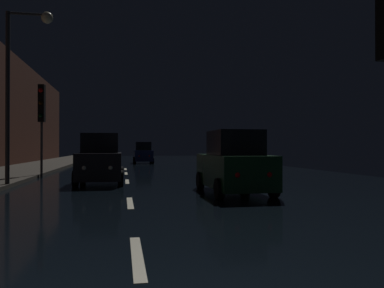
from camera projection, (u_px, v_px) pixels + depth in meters
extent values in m
cube|color=black|center=(126.00, 170.00, 26.51)|extent=(25.50, 84.00, 0.02)
cube|color=#38332B|center=(25.00, 169.00, 25.34)|extent=(4.40, 84.00, 0.15)
cube|color=beige|center=(137.00, 256.00, 5.36)|extent=(0.16, 2.20, 0.01)
cube|color=beige|center=(130.00, 203.00, 10.48)|extent=(0.16, 2.20, 0.01)
cube|color=beige|center=(127.00, 182.00, 17.02)|extent=(0.16, 2.20, 0.01)
cube|color=beige|center=(126.00, 173.00, 22.30)|extent=(0.16, 2.20, 0.01)
cube|color=beige|center=(125.00, 169.00, 26.72)|extent=(0.16, 2.20, 0.01)
cylinder|color=#38383A|center=(42.00, 150.00, 19.47)|extent=(0.12, 0.12, 2.81)
cube|color=black|center=(42.00, 103.00, 19.49)|extent=(0.33, 0.36, 1.90)
sphere|color=red|center=(41.00, 90.00, 19.32)|extent=(0.22, 0.22, 0.22)
sphere|color=black|center=(41.00, 103.00, 19.31)|extent=(0.22, 0.22, 0.22)
sphere|color=black|center=(41.00, 115.00, 19.31)|extent=(0.22, 0.22, 0.22)
cylinder|color=#2D2D30|center=(8.00, 100.00, 14.39)|extent=(0.16, 0.16, 6.63)
cylinder|color=#2D2D30|center=(28.00, 14.00, 14.54)|extent=(1.40, 0.10, 0.10)
sphere|color=beige|center=(47.00, 18.00, 14.67)|extent=(0.44, 0.44, 0.44)
cube|color=black|center=(100.00, 165.00, 16.36)|extent=(1.75, 4.09, 1.07)
cube|color=black|center=(101.00, 143.00, 16.51)|extent=(1.49, 2.05, 0.82)
cylinder|color=black|center=(121.00, 178.00, 15.10)|extent=(0.21, 0.62, 0.62)
cylinder|color=black|center=(75.00, 179.00, 14.79)|extent=(0.21, 0.62, 0.62)
cylinder|color=black|center=(121.00, 173.00, 17.92)|extent=(0.21, 0.62, 0.62)
cylinder|color=black|center=(83.00, 174.00, 17.61)|extent=(0.21, 0.62, 0.62)
sphere|color=white|center=(110.00, 168.00, 14.47)|extent=(0.18, 0.18, 0.18)
sphere|color=white|center=(84.00, 168.00, 14.30)|extent=(0.18, 0.18, 0.18)
sphere|color=red|center=(113.00, 163.00, 18.42)|extent=(0.18, 0.18, 0.18)
sphere|color=red|center=(92.00, 163.00, 18.25)|extent=(0.18, 0.18, 0.18)
cube|color=#0F3819|center=(233.00, 171.00, 12.83)|extent=(1.73, 4.03, 1.06)
cube|color=black|center=(235.00, 143.00, 12.70)|extent=(1.47, 2.02, 0.81)
cylinder|color=black|center=(200.00, 180.00, 14.07)|extent=(0.21, 0.61, 0.61)
cylinder|color=black|center=(245.00, 180.00, 14.37)|extent=(0.21, 0.61, 0.61)
cylinder|color=black|center=(219.00, 189.00, 11.29)|extent=(0.21, 0.61, 0.61)
cylinder|color=black|center=(274.00, 188.00, 11.59)|extent=(0.21, 0.61, 0.61)
sphere|color=slate|center=(207.00, 168.00, 14.69)|extent=(0.17, 0.17, 0.17)
sphere|color=slate|center=(231.00, 167.00, 14.86)|extent=(0.17, 0.17, 0.17)
sphere|color=red|center=(237.00, 175.00, 10.80)|extent=(0.17, 0.17, 0.17)
sphere|color=red|center=(269.00, 175.00, 10.97)|extent=(0.17, 0.17, 0.17)
cube|color=#141E51|center=(143.00, 156.00, 37.03)|extent=(1.69, 3.95, 1.03)
cube|color=black|center=(143.00, 146.00, 36.89)|extent=(1.44, 1.98, 0.79)
cylinder|color=black|center=(134.00, 160.00, 38.23)|extent=(0.21, 0.60, 0.60)
cylinder|color=black|center=(151.00, 160.00, 38.53)|extent=(0.21, 0.60, 0.60)
cylinder|color=black|center=(135.00, 161.00, 35.51)|extent=(0.21, 0.60, 0.60)
cylinder|color=black|center=(153.00, 160.00, 35.81)|extent=(0.21, 0.60, 0.60)
sphere|color=slate|center=(137.00, 155.00, 38.85)|extent=(0.17, 0.17, 0.17)
sphere|color=slate|center=(147.00, 155.00, 39.01)|extent=(0.17, 0.17, 0.17)
sphere|color=red|center=(139.00, 156.00, 35.04)|extent=(0.17, 0.17, 0.17)
sphere|color=red|center=(149.00, 156.00, 35.20)|extent=(0.17, 0.17, 0.17)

